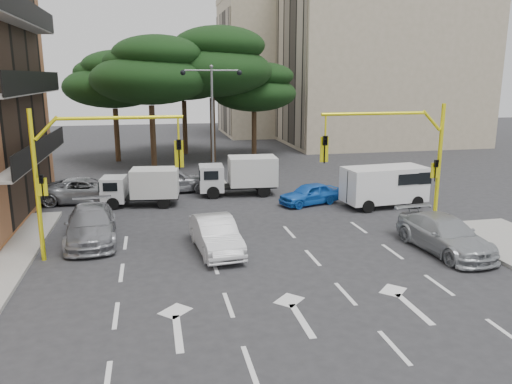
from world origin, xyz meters
TOP-DOWN VIEW (x-y plane):
  - ground at (0.00, 0.00)m, footprint 120.00×120.00m
  - median_strip at (0.00, 16.00)m, footprint 1.40×6.00m
  - apartment_beige_near at (19.95, 32.00)m, footprint 20.20×12.15m
  - apartment_beige_far at (12.95, 44.00)m, footprint 16.20×12.15m
  - pine_left_near at (-3.94, 21.96)m, footprint 9.15×9.15m
  - pine_center at (1.06, 23.96)m, footprint 9.98×9.98m
  - pine_left_far at (-6.94, 25.96)m, footprint 8.32×8.32m
  - pine_right at (5.06, 25.96)m, footprint 7.49×7.49m
  - pine_back at (-0.94, 28.96)m, footprint 9.15×9.15m
  - signal_mast_right at (6.80, 1.99)m, footprint 5.79×0.37m
  - signal_mast_left at (-6.80, 1.99)m, footprint 5.79×0.37m
  - street_lamp_center at (0.00, 16.00)m, footprint 4.16×0.36m
  - car_white_hatch at (-1.73, 1.59)m, footprint 1.94×4.53m
  - car_blue_compact at (4.54, 8.30)m, footprint 3.89×2.49m
  - car_silver_wagon at (-6.97, 4.07)m, footprint 2.47×5.37m
  - car_silver_cross_a at (-8.00, 11.50)m, footprint 5.31×2.78m
  - car_silver_cross_b at (-2.98, 13.00)m, footprint 4.90×2.49m
  - car_silver_parked at (7.63, -0.38)m, footprint 2.47×5.21m
  - van_white at (8.50, 7.04)m, footprint 4.76×2.48m
  - box_truck_a at (-4.84, 10.00)m, footprint 4.49×2.30m
  - box_truck_b at (1.00, 11.50)m, footprint 4.93×2.34m

SIDE VIEW (x-z plane):
  - ground at x=0.00m, z-range 0.00..0.00m
  - median_strip at x=0.00m, z-range 0.00..0.15m
  - car_blue_compact at x=4.54m, z-range 0.00..1.23m
  - car_silver_cross_a at x=-8.00m, z-range 0.00..1.43m
  - car_white_hatch at x=-1.73m, z-range 0.00..1.45m
  - car_silver_parked at x=7.63m, z-range 0.00..1.47m
  - car_silver_wagon at x=-6.97m, z-range 0.00..1.52m
  - car_silver_cross_b at x=-2.98m, z-range 0.00..1.60m
  - box_truck_a at x=-4.84m, z-range 0.00..2.12m
  - van_white at x=8.50m, z-range 0.00..2.29m
  - box_truck_b at x=1.00m, z-range 0.00..2.37m
  - signal_mast_right at x=6.80m, z-range 0.88..6.88m
  - signal_mast_left at x=-6.80m, z-range 0.88..6.88m
  - street_lamp_center at x=0.00m, z-range 1.54..9.31m
  - pine_right at x=5.06m, z-range 2.03..10.40m
  - pine_left_far at x=-6.94m, z-range 2.26..11.56m
  - pine_left_near at x=-3.94m, z-range 2.49..12.72m
  - pine_back at x=-0.94m, z-range 2.49..12.72m
  - pine_center at x=1.06m, z-range 2.72..13.88m
  - apartment_beige_far at x=12.95m, z-range 0.00..16.70m
  - apartment_beige_near at x=19.95m, z-range 0.00..18.70m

